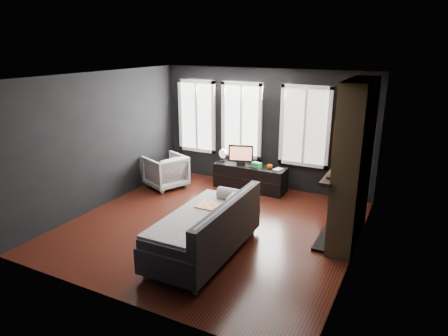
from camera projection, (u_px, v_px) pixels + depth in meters
The scene contains 18 objects.
floor at pixel (212, 226), 7.35m from camera, with size 5.00×5.00×0.00m, color black.
ceiling at pixel (210, 76), 6.53m from camera, with size 5.00×5.00×0.00m, color white.
wall_back at pixel (264, 129), 9.06m from camera, with size 5.00×0.02×2.70m, color black.
wall_left at pixel (102, 140), 8.03m from camera, with size 0.02×5.00×2.70m, color black.
wall_right at pixel (360, 176), 5.85m from camera, with size 0.02×5.00×2.70m, color black.
windows at pixel (246, 82), 8.91m from camera, with size 4.00×0.16×1.76m, color white, non-canonical shape.
fireplace at pixel (353, 164), 6.45m from camera, with size 0.70×1.62×2.70m, color #93724C, non-canonical shape.
sofa at pixel (204, 226), 6.25m from camera, with size 1.12×2.23×0.96m, color #27272A, non-canonical shape.
stripe_pillow at pixel (231, 205), 6.50m from camera, with size 0.08×0.35×0.35m, color gray.
armchair at pixel (166, 170), 9.21m from camera, with size 0.81×0.76×0.84m, color silver.
media_console at pixel (250, 177), 9.11m from camera, with size 1.66×0.52×0.57m, color black, non-canonical shape.
monitor at pixel (241, 153), 9.05m from camera, with size 0.57×0.12×0.51m, color black, non-canonical shape.
desk_fan at pixel (223, 155), 9.27m from camera, with size 0.22×0.22×0.31m, color #A6A6A6, non-canonical shape.
mug at pixel (270, 166), 8.78m from camera, with size 0.12×0.09×0.12m, color #CE6107.
book at pixel (275, 164), 8.75m from camera, with size 0.15×0.02×0.21m, color tan.
storage_box at pixel (257, 165), 8.88m from camera, with size 0.20×0.13×0.11m, color #297539.
mantel_vase at pixel (343, 157), 6.95m from camera, with size 0.17×0.18×0.17m, color gold.
mantel_clock at pixel (329, 177), 6.12m from camera, with size 0.11×0.11×0.04m, color black.
Camera 1 is at (3.25, -5.85, 3.23)m, focal length 32.00 mm.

